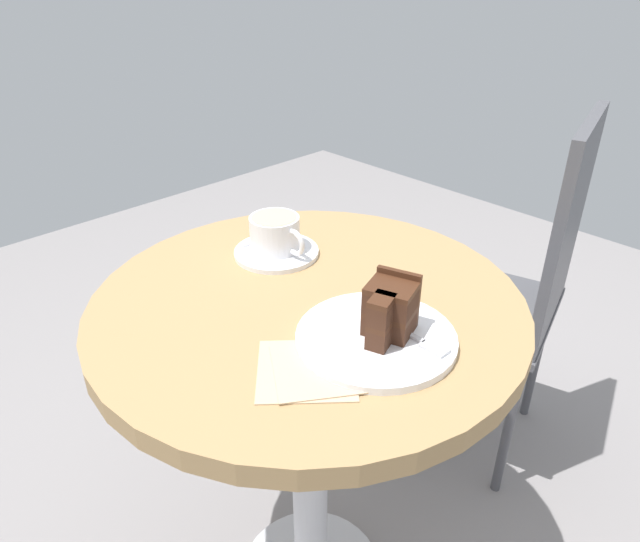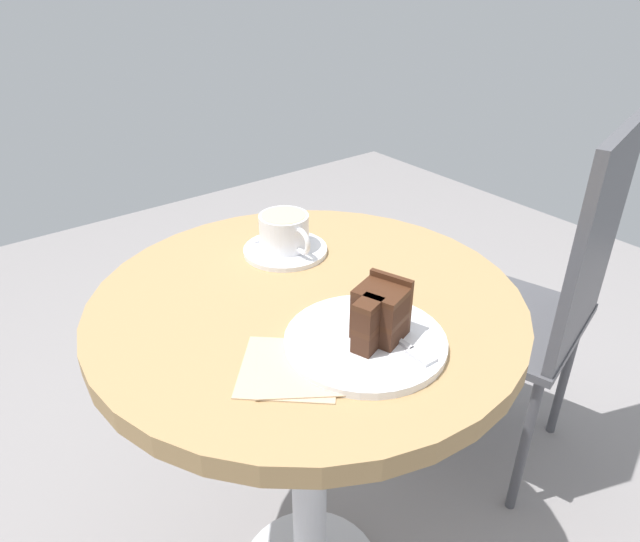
{
  "view_description": "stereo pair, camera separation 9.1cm",
  "coord_description": "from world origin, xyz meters",
  "px_view_note": "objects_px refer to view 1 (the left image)",
  "views": [
    {
      "loc": [
        0.57,
        -0.53,
        1.23
      ],
      "look_at": [
        0.0,
        0.02,
        0.78
      ],
      "focal_mm": 32.0,
      "sensor_mm": 36.0,
      "label": 1
    },
    {
      "loc": [
        0.63,
        -0.46,
        1.23
      ],
      "look_at": [
        0.0,
        0.02,
        0.78
      ],
      "focal_mm": 32.0,
      "sensor_mm": 36.0,
      "label": 2
    }
  ],
  "objects_px": {
    "coffee_cup": "(275,233)",
    "fork": "(412,336)",
    "teaspoon": "(271,237)",
    "cake_plate": "(376,338)",
    "cafe_chair": "(518,277)",
    "saucer": "(277,252)",
    "napkin": "(312,369)",
    "cake_slice": "(389,310)"
  },
  "relations": [
    {
      "from": "coffee_cup",
      "to": "teaspoon",
      "type": "relative_size",
      "value": 1.29
    },
    {
      "from": "saucer",
      "to": "coffee_cup",
      "type": "height_order",
      "value": "coffee_cup"
    },
    {
      "from": "saucer",
      "to": "cake_slice",
      "type": "bearing_deg",
      "value": -10.14
    },
    {
      "from": "teaspoon",
      "to": "cake_plate",
      "type": "xyz_separation_m",
      "value": [
        0.35,
        -0.1,
        -0.01
      ]
    },
    {
      "from": "cake_plate",
      "to": "cafe_chair",
      "type": "xyz_separation_m",
      "value": [
        -0.1,
        0.66,
        -0.21
      ]
    },
    {
      "from": "coffee_cup",
      "to": "napkin",
      "type": "bearing_deg",
      "value": -32.48
    },
    {
      "from": "teaspoon",
      "to": "saucer",
      "type": "bearing_deg",
      "value": -114.07
    },
    {
      "from": "fork",
      "to": "teaspoon",
      "type": "bearing_deg",
      "value": 171.33
    },
    {
      "from": "fork",
      "to": "napkin",
      "type": "bearing_deg",
      "value": -110.88
    },
    {
      "from": "teaspoon",
      "to": "fork",
      "type": "bearing_deg",
      "value": -95.13
    },
    {
      "from": "cake_plate",
      "to": "fork",
      "type": "relative_size",
      "value": 1.45
    },
    {
      "from": "cake_plate",
      "to": "napkin",
      "type": "distance_m",
      "value": 0.11
    },
    {
      "from": "cake_plate",
      "to": "fork",
      "type": "bearing_deg",
      "value": 38.47
    },
    {
      "from": "cake_plate",
      "to": "cafe_chair",
      "type": "bearing_deg",
      "value": 98.96
    },
    {
      "from": "teaspoon",
      "to": "cafe_chair",
      "type": "relative_size",
      "value": 0.1
    },
    {
      "from": "saucer",
      "to": "cake_plate",
      "type": "relative_size",
      "value": 0.67
    },
    {
      "from": "cake_plate",
      "to": "napkin",
      "type": "bearing_deg",
      "value": -99.01
    },
    {
      "from": "cake_plate",
      "to": "cake_slice",
      "type": "relative_size",
      "value": 2.33
    },
    {
      "from": "napkin",
      "to": "cafe_chair",
      "type": "distance_m",
      "value": 0.8
    },
    {
      "from": "cafe_chair",
      "to": "cake_plate",
      "type": "bearing_deg",
      "value": -6.64
    },
    {
      "from": "napkin",
      "to": "saucer",
      "type": "bearing_deg",
      "value": 147.53
    },
    {
      "from": "cake_slice",
      "to": "teaspoon",
      "type": "bearing_deg",
      "value": 167.29
    },
    {
      "from": "cafe_chair",
      "to": "saucer",
      "type": "bearing_deg",
      "value": -34.16
    },
    {
      "from": "cake_slice",
      "to": "napkin",
      "type": "distance_m",
      "value": 0.14
    },
    {
      "from": "coffee_cup",
      "to": "cafe_chair",
      "type": "height_order",
      "value": "cafe_chair"
    },
    {
      "from": "cake_slice",
      "to": "fork",
      "type": "bearing_deg",
      "value": 25.82
    },
    {
      "from": "napkin",
      "to": "cake_plate",
      "type": "bearing_deg",
      "value": 80.99
    },
    {
      "from": "napkin",
      "to": "cafe_chair",
      "type": "xyz_separation_m",
      "value": [
        -0.09,
        0.77,
        -0.21
      ]
    },
    {
      "from": "coffee_cup",
      "to": "teaspoon",
      "type": "height_order",
      "value": "coffee_cup"
    },
    {
      "from": "coffee_cup",
      "to": "teaspoon",
      "type": "xyz_separation_m",
      "value": [
        -0.04,
        0.02,
        -0.03
      ]
    },
    {
      "from": "teaspoon",
      "to": "fork",
      "type": "xyz_separation_m",
      "value": [
        0.39,
        -0.07,
        0.0
      ]
    },
    {
      "from": "fork",
      "to": "napkin",
      "type": "distance_m",
      "value": 0.15
    },
    {
      "from": "teaspoon",
      "to": "napkin",
      "type": "distance_m",
      "value": 0.39
    },
    {
      "from": "teaspoon",
      "to": "cake_plate",
      "type": "height_order",
      "value": "teaspoon"
    },
    {
      "from": "saucer",
      "to": "teaspoon",
      "type": "height_order",
      "value": "teaspoon"
    },
    {
      "from": "cake_plate",
      "to": "cake_slice",
      "type": "height_order",
      "value": "cake_slice"
    },
    {
      "from": "coffee_cup",
      "to": "fork",
      "type": "relative_size",
      "value": 0.78
    },
    {
      "from": "teaspoon",
      "to": "cake_plate",
      "type": "relative_size",
      "value": 0.42
    },
    {
      "from": "saucer",
      "to": "napkin",
      "type": "relative_size",
      "value": 0.83
    },
    {
      "from": "fork",
      "to": "cafe_chair",
      "type": "relative_size",
      "value": 0.17
    },
    {
      "from": "saucer",
      "to": "fork",
      "type": "bearing_deg",
      "value": -6.8
    },
    {
      "from": "fork",
      "to": "cake_plate",
      "type": "bearing_deg",
      "value": -140.59
    }
  ]
}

